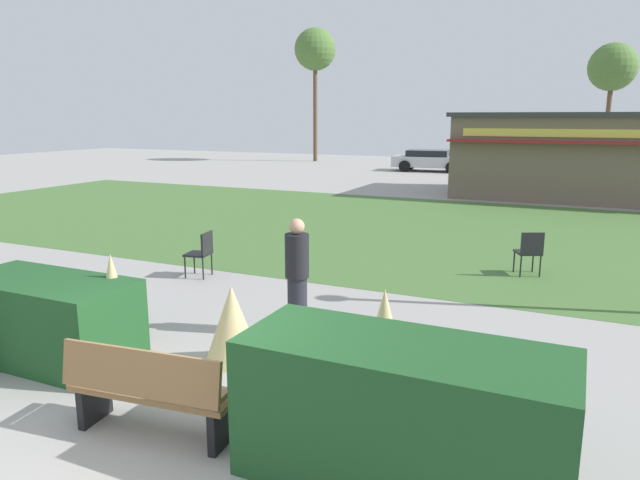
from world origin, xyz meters
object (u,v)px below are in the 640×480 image
tree_right_bg (315,51)px  food_kiosk (589,155)px  cafe_chair_east (202,250)px  parked_car_east_slot (629,166)px  park_bench (150,391)px  parked_car_center_slot (528,163)px  cafe_chair_west (530,250)px  person_strolling (297,276)px  tree_left_bg (613,68)px  parked_car_west_slot (430,160)px

tree_right_bg → food_kiosk: bearing=-35.6°
cafe_chair_east → parked_car_east_slot: bearing=70.4°
park_bench → parked_car_center_slot: size_ratio=0.41×
park_bench → parked_car_east_slot: parked_car_east_slot is taller
cafe_chair_west → person_strolling: person_strolling is taller
food_kiosk → tree_left_bg: 15.83m
parked_car_east_slot → tree_right_bg: bearing=167.9°
park_bench → person_strolling: size_ratio=1.03×
cafe_chair_west → person_strolling: size_ratio=0.53×
parked_car_west_slot → parked_car_east_slot: 10.08m
food_kiosk → park_bench: bearing=-100.0°
person_strolling → parked_car_center_slot: 25.78m
tree_right_bg → tree_left_bg: bearing=8.5°
park_bench → parked_car_east_slot: size_ratio=0.41×
tree_left_bg → tree_right_bg: 18.50m
person_strolling → parked_car_west_slot: 26.18m
park_bench → parked_car_west_slot: (-4.61, 28.78, 0.16)m
food_kiosk → parked_car_west_slot: (-8.23, 8.35, -0.97)m
cafe_chair_east → parked_car_west_slot: size_ratio=0.21×
cafe_chair_west → parked_car_west_slot: (-7.36, 21.09, 0.12)m
cafe_chair_east → tree_right_bg: size_ratio=0.10×
parked_car_west_slot → tree_left_bg: 12.50m
cafe_chair_east → person_strolling: (3.06, -1.94, 0.33)m
person_strolling → parked_car_center_slot: (0.66, 25.77, -0.22)m
parked_car_east_slot → cafe_chair_west: bearing=-97.4°
cafe_chair_west → tree_left_bg: tree_left_bg is taller
tree_left_bg → tree_right_bg: tree_right_bg is taller
person_strolling → parked_car_east_slot: (5.42, 25.77, -0.22)m
park_bench → cafe_chair_west: bearing=70.3°
cafe_chair_east → parked_car_east_slot: 25.29m
cafe_chair_east → tree_right_bg: tree_right_bg is taller
food_kiosk → cafe_chair_west: food_kiosk is taller
tree_left_bg → person_strolling: bearing=-97.6°
parked_car_west_slot → parked_car_center_slot: same height
cafe_chair_west → tree_left_bg: bearing=86.6°
tree_right_bg → cafe_chair_east: bearing=-68.9°
food_kiosk → parked_car_center_slot: 8.89m
parked_car_west_slot → tree_right_bg: 12.14m
parked_car_east_slot → tree_left_bg: size_ratio=0.58×
park_bench → parked_car_west_slot: parked_car_west_slot is taller
park_bench → tree_right_bg: 36.36m
parked_car_center_slot → parked_car_west_slot: bearing=-180.0°
cafe_chair_east → parked_car_west_slot: (-1.60, 23.82, 0.12)m
parked_car_west_slot → tree_right_bg: (-9.20, 4.14, 6.76)m
tree_left_bg → parked_car_east_slot: bearing=-81.3°
cafe_chair_west → tree_right_bg: tree_right_bg is taller
tree_left_bg → park_bench: bearing=-97.1°
parked_car_east_slot → tree_left_bg: 8.71m
person_strolling → parked_car_west_slot: person_strolling is taller
park_bench → parked_car_east_slot: bearing=79.2°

